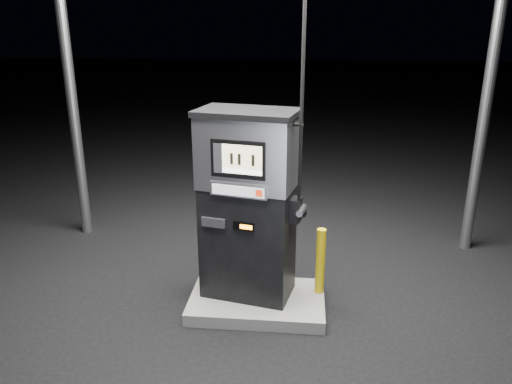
{
  "coord_description": "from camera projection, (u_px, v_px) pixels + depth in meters",
  "views": [
    {
      "loc": [
        0.51,
        -5.22,
        3.29
      ],
      "look_at": [
        -0.02,
        0.0,
        1.47
      ],
      "focal_mm": 35.0,
      "sensor_mm": 36.0,
      "label": 1
    }
  ],
  "objects": [
    {
      "name": "fuel_dispenser",
      "position": [
        248.0,
        204.0,
        5.71
      ],
      "size": [
        1.28,
        0.87,
        4.61
      ],
      "rotation": [
        0.0,
        0.0,
        -0.21
      ],
      "color": "black",
      "rests_on": "pump_island"
    },
    {
      "name": "bollard_left",
      "position": [
        214.0,
        255.0,
        6.06
      ],
      "size": [
        0.12,
        0.12,
        0.86
      ],
      "primitive_type": "cylinder",
      "rotation": [
        0.0,
        0.0,
        -0.07
      ],
      "color": "gold",
      "rests_on": "pump_island"
    },
    {
      "name": "bollard_right",
      "position": [
        320.0,
        261.0,
        5.95
      ],
      "size": [
        0.14,
        0.14,
        0.82
      ],
      "primitive_type": "cylinder",
      "rotation": [
        0.0,
        0.0,
        0.34
      ],
      "color": "gold",
      "rests_on": "pump_island"
    },
    {
      "name": "pump_island",
      "position": [
        257.0,
        302.0,
        6.01
      ],
      "size": [
        1.6,
        1.0,
        0.15
      ],
      "primitive_type": "cube",
      "color": "#5F605B",
      "rests_on": "ground"
    },
    {
      "name": "ground",
      "position": [
        257.0,
        307.0,
        6.03
      ],
      "size": [
        80.0,
        80.0,
        0.0
      ],
      "primitive_type": "plane",
      "color": "black",
      "rests_on": "ground"
    }
  ]
}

